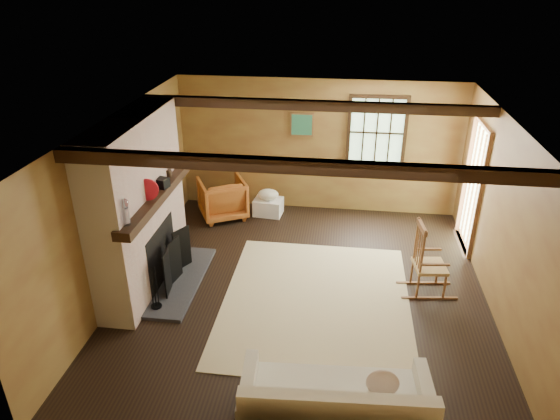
% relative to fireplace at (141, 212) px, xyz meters
% --- Properties ---
extents(ground, '(5.50, 5.50, 0.00)m').
position_rel_fireplace_xyz_m(ground, '(2.23, 0.00, -1.10)').
color(ground, black).
rests_on(ground, ground).
extents(room_envelope, '(5.02, 5.52, 2.44)m').
position_rel_fireplace_xyz_m(room_envelope, '(2.45, 0.26, 0.53)').
color(room_envelope, olive).
rests_on(room_envelope, ground).
extents(fireplace, '(1.02, 2.30, 2.40)m').
position_rel_fireplace_xyz_m(fireplace, '(0.00, 0.00, 0.00)').
color(fireplace, brown).
rests_on(fireplace, ground).
extents(rug, '(2.50, 3.00, 0.01)m').
position_rel_fireplace_xyz_m(rug, '(2.43, -0.20, -1.10)').
color(rug, '#C5B583').
rests_on(rug, ground).
extents(rocking_chair, '(0.81, 0.49, 1.06)m').
position_rel_fireplace_xyz_m(rocking_chair, '(3.90, 0.24, -0.66)').
color(rocking_chair, tan).
rests_on(rocking_chair, ground).
extents(sofa, '(1.87, 0.92, 0.74)m').
position_rel_fireplace_xyz_m(sofa, '(2.75, -2.25, -0.84)').
color(sofa, white).
rests_on(sofa, ground).
extents(firewood_pile, '(0.61, 0.11, 0.22)m').
position_rel_fireplace_xyz_m(firewood_pile, '(0.34, 2.60, -0.99)').
color(firewood_pile, brown).
rests_on(firewood_pile, ground).
extents(laundry_basket, '(0.54, 0.43, 0.30)m').
position_rel_fireplace_xyz_m(laundry_basket, '(1.37, 2.34, -0.95)').
color(laundry_basket, white).
rests_on(laundry_basket, ground).
extents(basket_pillow, '(0.38, 0.30, 0.19)m').
position_rel_fireplace_xyz_m(basket_pillow, '(1.37, 2.34, -0.71)').
color(basket_pillow, white).
rests_on(basket_pillow, laundry_basket).
extents(armchair, '(1.05, 1.06, 0.72)m').
position_rel_fireplace_xyz_m(armchair, '(0.58, 2.15, -0.74)').
color(armchair, '#BF6026').
rests_on(armchair, ground).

